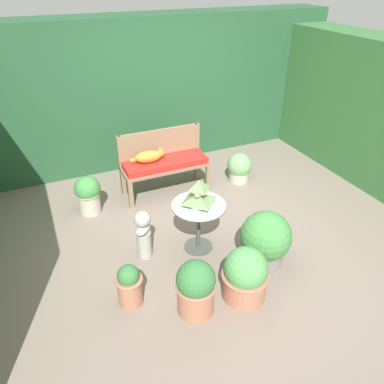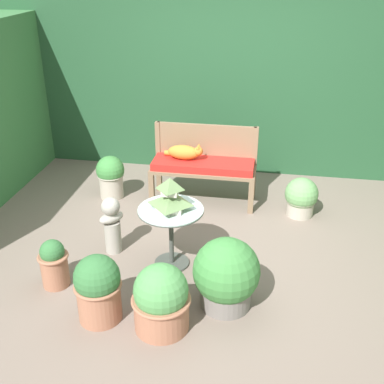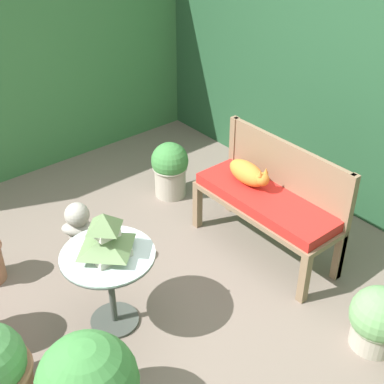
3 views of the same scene
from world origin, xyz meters
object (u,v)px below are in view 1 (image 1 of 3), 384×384
object	(u,v)px
potted_plant_hedge_corner	(196,288)
patio_table	(199,215)
pagoda_birdhouse	(199,195)
potted_plant_patio_mid	(245,275)
garden_bust	(143,233)
potted_plant_path_edge	(265,240)
garden_bench	(165,165)
potted_plant_bench_right	(129,285)
potted_plant_table_far	(239,168)
cat	(149,156)
potted_plant_bench_left	(88,194)

from	to	relation	value
potted_plant_hedge_corner	patio_table	bearing A→B (deg)	63.59
patio_table	pagoda_birdhouse	xyz separation A→B (m)	(0.00, -0.00, 0.26)
potted_plant_hedge_corner	potted_plant_patio_mid	size ratio (longest dim) A/B	1.02
garden_bust	potted_plant_hedge_corner	xyz separation A→B (m)	(0.20, -0.97, -0.02)
potted_plant_patio_mid	potted_plant_path_edge	xyz separation A→B (m)	(0.47, 0.36, 0.03)
patio_table	potted_plant_path_edge	size ratio (longest dim) A/B	0.97
pagoda_birdhouse	garden_bust	bearing A→B (deg)	169.04
garden_bench	potted_plant_bench_right	bearing A→B (deg)	-120.15
potted_plant_table_far	potted_plant_path_edge	xyz separation A→B (m)	(-0.67, -1.71, 0.08)
cat	pagoda_birdhouse	world-z (taller)	pagoda_birdhouse
potted_plant_bench_left	garden_bust	bearing A→B (deg)	-70.95
garden_bust	potted_plant_bench_right	bearing A→B (deg)	-170.61
potted_plant_table_far	potted_plant_patio_mid	distance (m)	2.36
pagoda_birdhouse	potted_plant_table_far	size ratio (longest dim) A/B	0.70
patio_table	potted_plant_bench_left	distance (m)	1.64
garden_bench	potted_plant_hedge_corner	size ratio (longest dim) A/B	2.08
cat	potted_plant_patio_mid	world-z (taller)	cat
patio_table	potted_plant_bench_right	xyz separation A→B (m)	(-0.96, -0.49, -0.24)
potted_plant_table_far	potted_plant_patio_mid	xyz separation A→B (m)	(-1.14, -2.07, 0.05)
pagoda_birdhouse	potted_plant_path_edge	size ratio (longest dim) A/B	0.50
garden_bust	potted_plant_path_edge	distance (m)	1.35
potted_plant_table_far	potted_plant_path_edge	distance (m)	1.84
pagoda_birdhouse	potted_plant_patio_mid	bearing A→B (deg)	-83.34
potted_plant_patio_mid	pagoda_birdhouse	bearing A→B (deg)	96.66
cat	potted_plant_table_far	world-z (taller)	cat
garden_bust	cat	bearing A→B (deg)	16.89
cat	patio_table	size ratio (longest dim) A/B	0.78
garden_bench	potted_plant_patio_mid	size ratio (longest dim) A/B	2.13
potted_plant_hedge_corner	potted_plant_table_far	size ratio (longest dim) A/B	1.30
patio_table	potted_plant_table_far	world-z (taller)	patio_table
garden_bench	potted_plant_path_edge	size ratio (longest dim) A/B	1.95
pagoda_birdhouse	potted_plant_bench_right	bearing A→B (deg)	-152.96
potted_plant_hedge_corner	potted_plant_table_far	world-z (taller)	potted_plant_hedge_corner
potted_plant_bench_left	cat	bearing A→B (deg)	5.74
cat	potted_plant_bench_right	size ratio (longest dim) A/B	1.04
potted_plant_path_edge	potted_plant_bench_right	bearing A→B (deg)	179.39
garden_bust	potted_plant_path_edge	world-z (taller)	potted_plant_path_edge
potted_plant_table_far	potted_plant_path_edge	size ratio (longest dim) A/B	0.72
potted_plant_patio_mid	potted_plant_path_edge	bearing A→B (deg)	37.44
potted_plant_bench_left	potted_plant_path_edge	distance (m)	2.39
potted_plant_patio_mid	garden_bust	bearing A→B (deg)	126.13
pagoda_birdhouse	potted_plant_patio_mid	xyz separation A→B (m)	(0.10, -0.87, -0.46)
cat	pagoda_birdhouse	distance (m)	1.37
cat	potted_plant_table_far	xyz separation A→B (m)	(1.37, -0.16, -0.39)
garden_bench	cat	xyz separation A→B (m)	(-0.23, 0.02, 0.17)
potted_plant_table_far	potted_plant_bench_right	world-z (taller)	potted_plant_bench_right
cat	potted_plant_hedge_corner	size ratio (longest dim) A/B	0.81
patio_table	garden_bench	bearing A→B (deg)	85.68
garden_bench	pagoda_birdhouse	xyz separation A→B (m)	(-0.10, -1.34, 0.29)
potted_plant_hedge_corner	potted_plant_patio_mid	bearing A→B (deg)	-2.50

